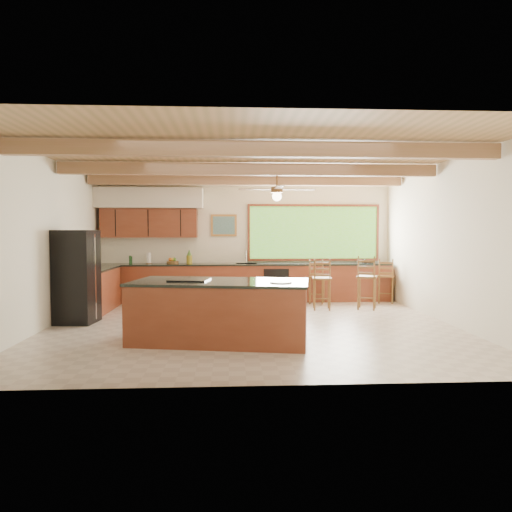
{
  "coord_description": "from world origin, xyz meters",
  "views": [
    {
      "loc": [
        -0.37,
        -8.14,
        1.68
      ],
      "look_at": [
        0.12,
        0.8,
        1.21
      ],
      "focal_mm": 32.0,
      "sensor_mm": 36.0,
      "label": 1
    }
  ],
  "objects": [
    {
      "name": "refrigerator",
      "position": [
        -3.22,
        0.4,
        0.86
      ],
      "size": [
        0.73,
        0.72,
        1.72
      ],
      "rotation": [
        0.0,
        0.0,
        -0.1
      ],
      "color": "black",
      "rests_on": "ground"
    },
    {
      "name": "ground",
      "position": [
        0.0,
        0.0,
        0.0
      ],
      "size": [
        7.2,
        7.2,
        0.0
      ],
      "primitive_type": "plane",
      "color": "#C2B1A1",
      "rests_on": "ground"
    },
    {
      "name": "room_shell",
      "position": [
        -0.17,
        0.65,
        2.21
      ],
      "size": [
        7.27,
        6.54,
        3.02
      ],
      "color": "silver",
      "rests_on": "ground"
    },
    {
      "name": "island",
      "position": [
        -0.54,
        -1.16,
        0.47
      ],
      "size": [
        2.86,
        1.71,
        0.95
      ],
      "rotation": [
        0.0,
        0.0,
        -0.17
      ],
      "color": "brown",
      "rests_on": "ground"
    },
    {
      "name": "bar_stool_c",
      "position": [
        2.59,
        1.54,
        0.69
      ],
      "size": [
        0.55,
        0.55,
        1.17
      ],
      "rotation": [
        0.0,
        0.0,
        -0.38
      ],
      "color": "brown",
      "rests_on": "ground"
    },
    {
      "name": "bar_stool_d",
      "position": [
        3.3,
        2.39,
        0.63
      ],
      "size": [
        0.48,
        0.48,
        1.06
      ],
      "rotation": [
        0.0,
        0.0,
        -0.33
      ],
      "color": "brown",
      "rests_on": "ground"
    },
    {
      "name": "bar_stool_b",
      "position": [
        1.65,
        2.39,
        0.62
      ],
      "size": [
        0.47,
        0.47,
        1.04
      ],
      "rotation": [
        0.0,
        0.0,
        -0.31
      ],
      "color": "brown",
      "rests_on": "ground"
    },
    {
      "name": "counter_run",
      "position": [
        -0.82,
        2.52,
        0.46
      ],
      "size": [
        7.12,
        3.1,
        1.27
      ],
      "color": "brown",
      "rests_on": "ground"
    },
    {
      "name": "bar_stool_a",
      "position": [
        1.59,
        1.54,
        0.67
      ],
      "size": [
        0.46,
        0.46,
        1.13
      ],
      "rotation": [
        0.0,
        0.0,
        -0.14
      ],
      "color": "brown",
      "rests_on": "ground"
    }
  ]
}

